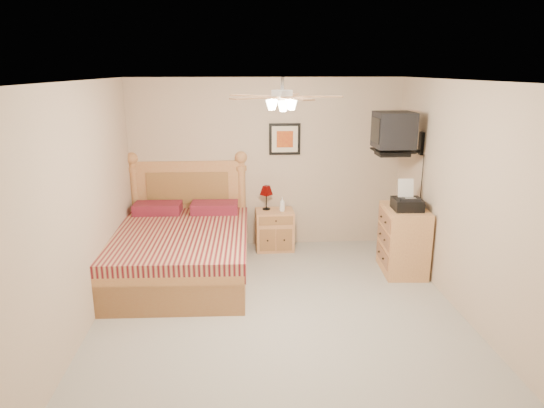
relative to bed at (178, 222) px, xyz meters
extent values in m
plane|color=#9B968C|center=(1.20, -1.12, -0.73)|extent=(4.50, 4.50, 0.00)
cube|color=white|center=(1.20, -1.12, 1.77)|extent=(4.00, 4.50, 0.04)
cube|color=tan|center=(1.20, 1.13, 0.52)|extent=(4.00, 0.04, 2.50)
cube|color=tan|center=(1.20, -3.37, 0.52)|extent=(4.00, 0.04, 2.50)
cube|color=tan|center=(-0.80, -1.12, 0.52)|extent=(0.04, 4.50, 2.50)
cube|color=tan|center=(3.20, -1.12, 0.52)|extent=(0.04, 4.50, 2.50)
cube|color=#BA834C|center=(1.31, 0.88, -0.43)|extent=(0.56, 0.42, 0.60)
imported|color=white|center=(1.41, 0.85, -0.02)|extent=(0.09, 0.09, 0.21)
cube|color=black|center=(1.47, 1.11, 0.89)|extent=(0.46, 0.04, 0.46)
cube|color=#B17041|center=(2.93, -0.07, -0.29)|extent=(0.57, 0.78, 0.88)
imported|color=#B3AA8E|center=(2.91, 0.14, 0.16)|extent=(0.24, 0.29, 0.02)
imported|color=gray|center=(2.92, 0.16, 0.19)|extent=(0.24, 0.29, 0.02)
camera|label=1|loc=(0.77, -5.94, 1.88)|focal=32.00mm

